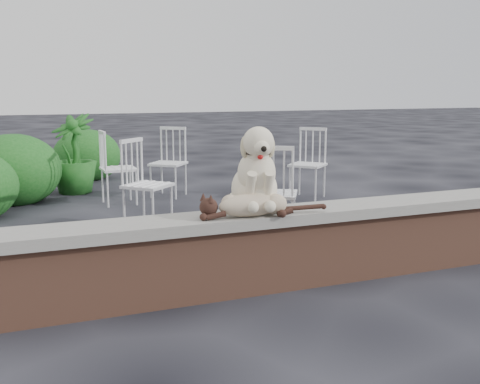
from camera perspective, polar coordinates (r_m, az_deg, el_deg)
name	(u,v)px	position (r m, az deg, el deg)	size (l,w,h in m)	color
ground	(363,274)	(4.73, 12.14, -7.97)	(60.00, 60.00, 0.00)	black
brick_wall	(364,244)	(4.66, 12.25, -5.05)	(6.00, 0.30, 0.50)	brown
capstone	(365,208)	(4.60, 12.39, -1.56)	(6.20, 0.40, 0.08)	slate
dog	(254,168)	(4.13, 1.44, 2.40)	(0.42, 0.55, 0.64)	beige
cat	(252,203)	(4.00, 1.21, -1.12)	(1.10, 0.27, 0.19)	tan
chair_c	(275,192)	(5.56, 3.48, -0.02)	(0.56, 0.56, 0.94)	white
chair_a	(148,184)	(6.12, -9.20, 0.82)	(0.56, 0.56, 0.94)	white
chair_b	(168,162)	(7.85, -7.18, 2.96)	(0.56, 0.56, 0.94)	white
chair_e	(119,167)	(7.44, -12.02, 2.41)	(0.56, 0.56, 0.94)	white
chair_d	(308,163)	(7.72, 6.76, 2.84)	(0.56, 0.56, 0.94)	white
potted_plant_b	(73,154)	(8.36, -16.27, 3.69)	(0.63, 0.63, 1.12)	#175118
shrubbery	(31,169)	(8.17, -20.15, 2.17)	(2.65, 3.46, 0.94)	#175118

